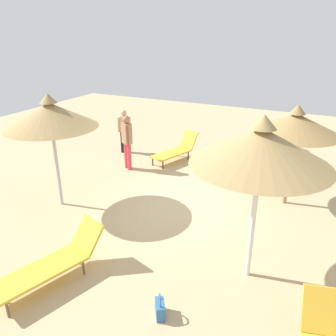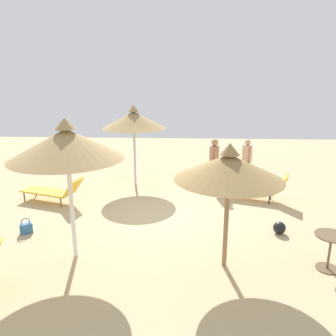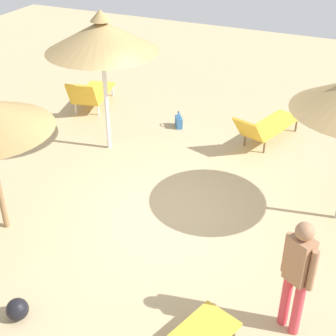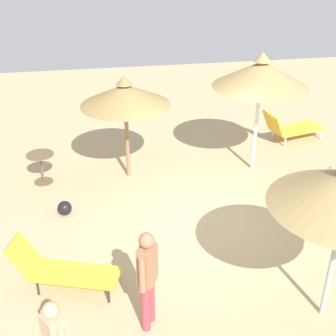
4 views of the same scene
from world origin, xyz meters
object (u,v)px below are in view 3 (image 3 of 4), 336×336
at_px(lounge_chair_far_left, 266,126).
at_px(handbag, 179,121).
at_px(person_standing_edge, 298,271).
at_px(lounge_chair_front, 91,93).
at_px(beach_ball, 17,309).
at_px(parasol_umbrella_back, 102,36).

relative_size(lounge_chair_far_left, handbag, 5.09).
height_order(lounge_chair_far_left, person_standing_edge, person_standing_edge).
bearing_deg(handbag, lounge_chair_front, -92.00).
xyz_separation_m(lounge_chair_front, beach_ball, (6.25, 2.73, -0.25)).
distance_m(lounge_chair_far_left, lounge_chair_front, 4.47).
xyz_separation_m(parasol_umbrella_back, handbag, (-1.54, 0.98, -2.29)).
bearing_deg(parasol_umbrella_back, lounge_chair_far_left, 118.44).
bearing_deg(lounge_chair_front, person_standing_edge, 50.94).
bearing_deg(person_standing_edge, lounge_chair_far_left, -162.08).
bearing_deg(person_standing_edge, parasol_umbrella_back, -125.54).
distance_m(lounge_chair_front, beach_ball, 6.82).
bearing_deg(parasol_umbrella_back, person_standing_edge, 54.46).
distance_m(handbag, beach_ball, 6.17).
distance_m(parasol_umbrella_back, person_standing_edge, 5.85).
xyz_separation_m(parasol_umbrella_back, person_standing_edge, (3.29, 4.61, -1.45)).
relative_size(parasol_umbrella_back, handbag, 7.25).
height_order(handbag, beach_ball, handbag).
xyz_separation_m(lounge_chair_far_left, beach_ball, (6.25, -1.74, -0.23)).
height_order(lounge_chair_far_left, beach_ball, lounge_chair_far_left).
xyz_separation_m(person_standing_edge, handbag, (-4.83, -3.63, -0.84)).
distance_m(parasol_umbrella_back, lounge_chair_far_left, 4.00).
relative_size(parasol_umbrella_back, beach_ball, 9.80).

